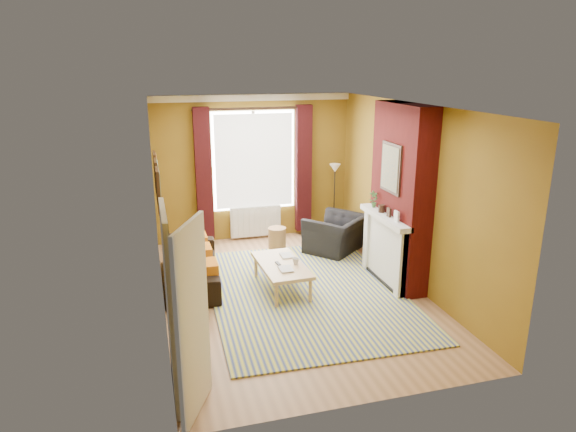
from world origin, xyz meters
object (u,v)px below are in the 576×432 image
at_px(sofa, 192,264).
at_px(floor_lamp, 335,180).
at_px(coffee_table, 282,266).
at_px(armchair, 336,234).
at_px(wicker_stool, 277,239).

bearing_deg(sofa, floor_lamp, -57.62).
relative_size(sofa, coffee_table, 1.55).
xyz_separation_m(armchair, floor_lamp, (0.28, 0.86, 0.82)).
relative_size(armchair, floor_lamp, 0.70).
relative_size(coffee_table, floor_lamp, 0.89).
height_order(wicker_stool, floor_lamp, floor_lamp).
relative_size(wicker_stool, floor_lamp, 0.30).
relative_size(sofa, wicker_stool, 4.64).
bearing_deg(wicker_stool, armchair, -21.24).
bearing_deg(floor_lamp, armchair, -108.12).
bearing_deg(wicker_stool, floor_lamp, 19.88).
distance_m(sofa, floor_lamp, 3.46).
xyz_separation_m(sofa, coffee_table, (1.29, -0.66, 0.09)).
height_order(sofa, armchair, armchair).
bearing_deg(coffee_table, armchair, 41.73).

